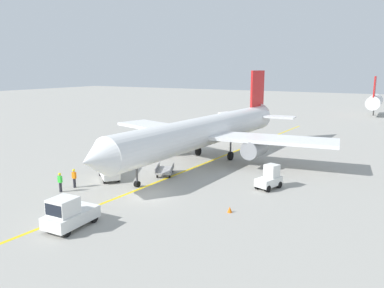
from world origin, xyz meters
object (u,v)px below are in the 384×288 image
object	(u,v)px
belt_loader_forward_hold	(109,171)
safety_cone_nose_right	(230,210)
safety_cone_nose_left	(145,154)
ground_crew_marshaller	(60,182)
ground_crew_wing_walker	(74,178)
airliner	(208,131)
pushback_tug	(69,214)
safety_cone_wingtip_left	(135,159)
baggage_cart_loaded	(165,170)
baggage_tug_near_wing	(270,178)

from	to	relation	value
belt_loader_forward_hold	safety_cone_nose_right	xyz separation A→B (m)	(13.61, -2.23, -0.56)
safety_cone_nose_left	ground_crew_marshaller	bearing A→B (deg)	-82.10
safety_cone_nose_right	safety_cone_nose_left	bearing A→B (deg)	144.28
ground_crew_wing_walker	airliner	bearing A→B (deg)	69.54
pushback_tug	safety_cone_wingtip_left	distance (m)	18.60
pushback_tug	airliner	bearing A→B (deg)	91.87
ground_crew_marshaller	safety_cone_wingtip_left	bearing A→B (deg)	96.99
ground_crew_wing_walker	pushback_tug	bearing A→B (deg)	-45.41
ground_crew_marshaller	ground_crew_wing_walker	xyz separation A→B (m)	(0.11, 1.46, 0.00)
ground_crew_marshaller	safety_cone_wingtip_left	world-z (taller)	ground_crew_marshaller
pushback_tug	belt_loader_forward_hold	xyz separation A→B (m)	(-5.54, 9.98, -0.22)
pushback_tug	ground_crew_marshaller	bearing A→B (deg)	142.51
airliner	safety_cone_nose_right	world-z (taller)	airliner
belt_loader_forward_hold	baggage_cart_loaded	size ratio (longest dim) A/B	1.26
ground_crew_marshaller	safety_cone_wingtip_left	distance (m)	12.10
airliner	ground_crew_marshaller	bearing A→B (deg)	-109.11
baggage_tug_near_wing	safety_cone_nose_right	size ratio (longest dim) A/B	6.10
ground_crew_wing_walker	safety_cone_nose_right	bearing A→B (deg)	5.66
pushback_tug	baggage_cart_loaded	world-z (taller)	pushback_tug
baggage_cart_loaded	safety_cone_nose_right	distance (m)	11.30
belt_loader_forward_hold	ground_crew_marshaller	xyz separation A→B (m)	(-0.82, -5.11, 0.13)
pushback_tug	safety_cone_nose_left	size ratio (longest dim) A/B	8.36
baggage_tug_near_wing	baggage_cart_loaded	size ratio (longest dim) A/B	0.72
safety_cone_nose_right	ground_crew_marshaller	bearing A→B (deg)	-168.71
pushback_tug	safety_cone_wingtip_left	size ratio (longest dim) A/B	8.36
safety_cone_nose_right	safety_cone_wingtip_left	distance (m)	18.32
airliner	ground_crew_wing_walker	bearing A→B (deg)	-110.46
airliner	pushback_tug	distance (m)	21.36
baggage_tug_near_wing	belt_loader_forward_hold	world-z (taller)	belt_loader_forward_hold
pushback_tug	ground_crew_wing_walker	distance (m)	8.89
baggage_tug_near_wing	ground_crew_marshaller	xyz separation A→B (m)	(-15.16, -9.80, -0.02)
belt_loader_forward_hold	safety_cone_nose_left	bearing A→B (deg)	106.56
baggage_tug_near_wing	safety_cone_nose_left	size ratio (longest dim) A/B	6.10
baggage_tug_near_wing	ground_crew_wing_walker	size ratio (longest dim) A/B	1.58
baggage_tug_near_wing	belt_loader_forward_hold	distance (m)	15.09
baggage_cart_loaded	ground_crew_marshaller	world-z (taller)	ground_crew_marshaller
airliner	belt_loader_forward_hold	xyz separation A→B (m)	(-4.84, -11.22, -2.64)
ground_crew_marshaller	safety_cone_nose_right	world-z (taller)	ground_crew_marshaller
ground_crew_wing_walker	safety_cone_wingtip_left	bearing A→B (deg)	98.53
baggage_tug_near_wing	belt_loader_forward_hold	xyz separation A→B (m)	(-14.34, -4.69, -0.15)
safety_cone_wingtip_left	safety_cone_nose_right	bearing A→B (deg)	-29.82
pushback_tug	baggage_tug_near_wing	world-z (taller)	pushback_tug
belt_loader_forward_hold	safety_cone_nose_left	xyz separation A→B (m)	(-2.86, 9.61, -0.56)
belt_loader_forward_hold	ground_crew_wing_walker	distance (m)	3.72
belt_loader_forward_hold	safety_cone_wingtip_left	world-z (taller)	belt_loader_forward_hold
airliner	baggage_cart_loaded	size ratio (longest dim) A/B	9.48
baggage_tug_near_wing	ground_crew_wing_walker	world-z (taller)	baggage_tug_near_wing
safety_cone_nose_left	baggage_cart_loaded	bearing A→B (deg)	-40.92
baggage_cart_loaded	belt_loader_forward_hold	bearing A→B (deg)	-137.26
baggage_cart_loaded	safety_cone_wingtip_left	world-z (taller)	baggage_cart_loaded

